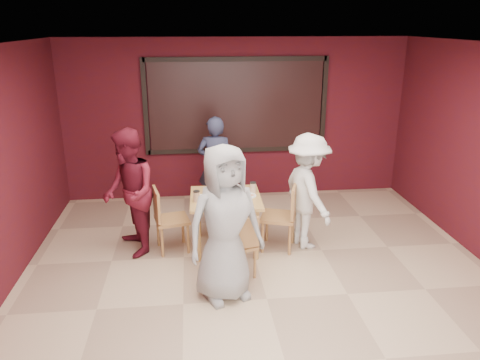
{
  "coord_description": "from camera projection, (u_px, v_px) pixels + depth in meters",
  "views": [
    {
      "loc": [
        -0.81,
        -4.61,
        3.04
      ],
      "look_at": [
        -0.16,
        1.37,
        1.0
      ],
      "focal_mm": 35.0,
      "sensor_mm": 36.0,
      "label": 1
    }
  ],
  "objects": [
    {
      "name": "diner_front",
      "position": [
        225.0,
        224.0,
        5.18
      ],
      "size": [
        1.03,
        0.85,
        1.82
      ],
      "primitive_type": "imported",
      "rotation": [
        0.0,
        0.0,
        0.36
      ],
      "color": "gray",
      "rests_on": "floor"
    },
    {
      "name": "chair_left",
      "position": [
        166.0,
        216.0,
        6.39
      ],
      "size": [
        0.52,
        0.52,
        0.91
      ],
      "color": "#A27F3F",
      "rests_on": "floor"
    },
    {
      "name": "diner_right",
      "position": [
        308.0,
        192.0,
        6.45
      ],
      "size": [
        0.85,
        1.17,
        1.62
      ],
      "primitive_type": "imported",
      "rotation": [
        0.0,
        0.0,
        1.82
      ],
      "color": "silver",
      "rests_on": "floor"
    },
    {
      "name": "window_blinds",
      "position": [
        236.0,
        106.0,
        8.11
      ],
      "size": [
        3.0,
        0.02,
        1.5
      ],
      "primitive_type": "cube",
      "color": "black"
    },
    {
      "name": "diner_back",
      "position": [
        216.0,
        166.0,
        7.61
      ],
      "size": [
        0.66,
        0.51,
        1.63
      ],
      "primitive_type": "imported",
      "rotation": [
        0.0,
        0.0,
        2.93
      ],
      "color": "#303655",
      "rests_on": "floor"
    },
    {
      "name": "chair_back",
      "position": [
        222.0,
        198.0,
        7.22
      ],
      "size": [
        0.48,
        0.48,
        0.79
      ],
      "color": "#A27F3F",
      "rests_on": "floor"
    },
    {
      "name": "chair_right",
      "position": [
        284.0,
        213.0,
        6.44
      ],
      "size": [
        0.58,
        0.58,
        0.95
      ],
      "color": "#A27F3F",
      "rests_on": "floor"
    },
    {
      "name": "dining_table",
      "position": [
        226.0,
        203.0,
        6.43
      ],
      "size": [
        0.99,
        0.99,
        0.91
      ],
      "color": "tan",
      "rests_on": "floor"
    },
    {
      "name": "floor",
      "position": [
        267.0,
        299.0,
        5.4
      ],
      "size": [
        7.0,
        7.0,
        0.0
      ],
      "primitive_type": "plane",
      "color": "tan",
      "rests_on": "ground"
    },
    {
      "name": "chair_front",
      "position": [
        240.0,
        243.0,
        5.72
      ],
      "size": [
        0.49,
        0.49,
        0.83
      ],
      "color": "#A27F3F",
      "rests_on": "floor"
    },
    {
      "name": "diner_left",
      "position": [
        129.0,
        193.0,
        6.23
      ],
      "size": [
        0.88,
        1.0,
        1.74
      ],
      "primitive_type": "imported",
      "rotation": [
        0.0,
        0.0,
        -1.27
      ],
      "color": "maroon",
      "rests_on": "floor"
    }
  ]
}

